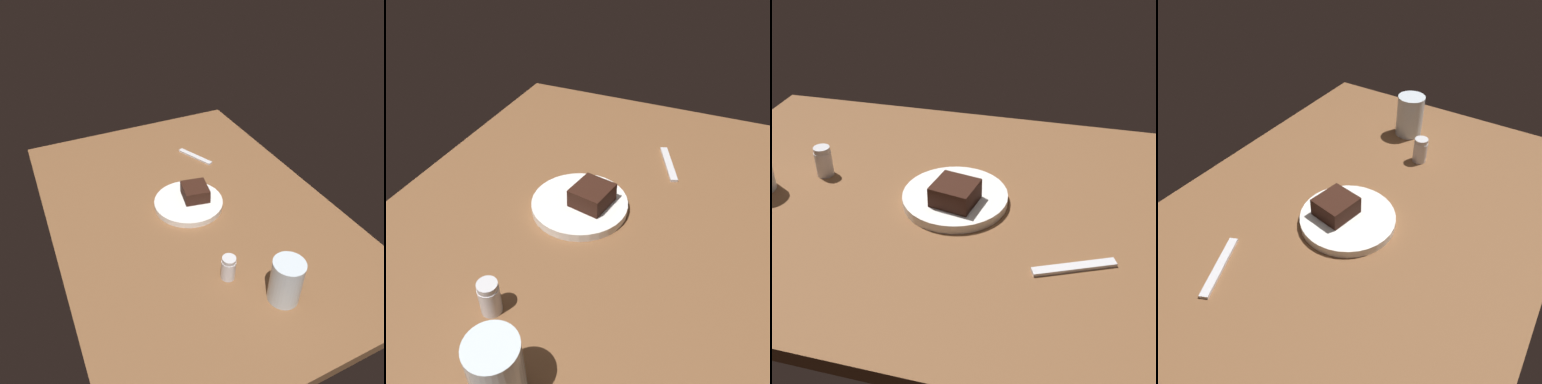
{
  "view_description": "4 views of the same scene",
  "coord_description": "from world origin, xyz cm",
  "views": [
    {
      "loc": [
        -85.55,
        40.35,
        81.03
      ],
      "look_at": [
        2.55,
        -1.49,
        7.46
      ],
      "focal_mm": 36.47,
      "sensor_mm": 36.0,
      "label": 1
    },
    {
      "loc": [
        -61.15,
        -26.98,
        61.75
      ],
      "look_at": [
        0.53,
        -0.22,
        8.7
      ],
      "focal_mm": 37.31,
      "sensor_mm": 36.0,
      "label": 2
    },
    {
      "loc": [
        23.8,
        -79.58,
        61.22
      ],
      "look_at": [
        4.08,
        -0.95,
        6.36
      ],
      "focal_mm": 45.79,
      "sensor_mm": 36.0,
      "label": 3
    },
    {
      "loc": [
        54.84,
        34.85,
        64.92
      ],
      "look_at": [
        -2.26,
        -2.14,
        7.91
      ],
      "focal_mm": 36.28,
      "sensor_mm": 36.0,
      "label": 4
    }
  ],
  "objects": [
    {
      "name": "dining_table",
      "position": [
        0.0,
        0.0,
        1.5
      ],
      "size": [
        120.0,
        84.0,
        3.0
      ],
      "primitive_type": "cube",
      "color": "brown",
      "rests_on": "ground"
    },
    {
      "name": "dessert_plate",
      "position": [
        1.97,
        -0.17,
        3.97
      ],
      "size": [
        21.61,
        21.61,
        1.94
      ],
      "primitive_type": "cylinder",
      "color": "white",
      "rests_on": "dining_table"
    },
    {
      "name": "chocolate_cake_slice",
      "position": [
        2.7,
        -2.65,
        7.06
      ],
      "size": [
        9.55,
        9.14,
        4.25
      ],
      "primitive_type": "cube",
      "rotation": [
        0.0,
        0.0,
        2.96
      ],
      "color": "black",
      "rests_on": "dessert_plate"
    },
    {
      "name": "salt_shaker",
      "position": [
        -28.9,
        3.22,
        6.39
      ],
      "size": [
        3.75,
        3.75,
        6.89
      ],
      "color": "silver",
      "rests_on": "dining_table"
    },
    {
      "name": "water_glass",
      "position": [
        -40.27,
        -5.74,
        8.97
      ],
      "size": [
        7.8,
        7.8,
        11.95
      ],
      "primitive_type": "cylinder",
      "color": "silver",
      "rests_on": "dining_table"
    },
    {
      "name": "dessert_spoon",
      "position": [
        27.02,
        -14.42,
        3.35
      ],
      "size": [
        14.45,
        7.71,
        0.7
      ],
      "primitive_type": "cube",
      "rotation": [
        0.0,
        0.0,
        0.42
      ],
      "color": "silver",
      "rests_on": "dining_table"
    }
  ]
}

